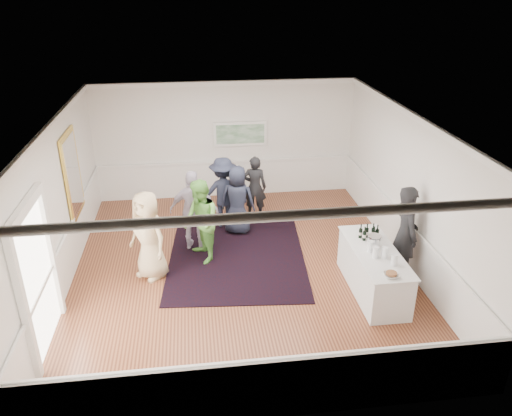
{
  "coord_description": "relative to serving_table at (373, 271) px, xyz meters",
  "views": [
    {
      "loc": [
        -0.86,
        -9.03,
        5.62
      ],
      "look_at": [
        0.34,
        0.2,
        1.3
      ],
      "focal_mm": 35.0,
      "sensor_mm": 36.0,
      "label": 1
    }
  ],
  "objects": [
    {
      "name": "guest_navy",
      "position": [
        -2.36,
        2.84,
        0.39
      ],
      "size": [
        0.94,
        0.76,
        1.67
      ],
      "primitive_type": "imported",
      "rotation": [
        0.0,
        0.0,
        2.82
      ],
      "color": "#202435",
      "rests_on": "floor"
    },
    {
      "name": "serving_table",
      "position": [
        0.0,
        0.0,
        0.0
      ],
      "size": [
        0.84,
        2.21,
        0.89
      ],
      "color": "silver",
      "rests_on": "floor"
    },
    {
      "name": "wine_bottles",
      "position": [
        0.04,
        0.5,
        0.6
      ],
      "size": [
        0.39,
        0.2,
        0.31
      ],
      "color": "black",
      "rests_on": "serving_table"
    },
    {
      "name": "bartender",
      "position": [
        0.74,
        0.39,
        0.56
      ],
      "size": [
        0.5,
        0.75,
        2.01
      ],
      "primitive_type": "imported",
      "rotation": [
        0.0,
        0.0,
        1.59
      ],
      "color": "black",
      "rests_on": "floor"
    },
    {
      "name": "guest_dark_b",
      "position": [
        -1.85,
        3.64,
        0.36
      ],
      "size": [
        0.67,
        0.52,
        1.62
      ],
      "primitive_type": "imported",
      "rotation": [
        0.0,
        0.0,
        2.9
      ],
      "color": "black",
      "rests_on": "floor"
    },
    {
      "name": "wall_back",
      "position": [
        -2.46,
        5.15,
        1.15
      ],
      "size": [
        7.0,
        0.02,
        3.2
      ],
      "primitive_type": "cube",
      "color": "white",
      "rests_on": "floor"
    },
    {
      "name": "guest_tan",
      "position": [
        -4.32,
        1.12,
        0.48
      ],
      "size": [
        1.07,
        1.06,
        1.87
      ],
      "primitive_type": "imported",
      "rotation": [
        0.0,
        0.0,
        -0.78
      ],
      "color": "tan",
      "rests_on": "floor"
    },
    {
      "name": "mirror",
      "position": [
        -5.91,
        2.45,
        1.35
      ],
      "size": [
        0.05,
        1.25,
        1.85
      ],
      "color": "yellow",
      "rests_on": "wall_left"
    },
    {
      "name": "nut_bowl",
      "position": [
        -0.04,
        -0.89,
        0.48
      ],
      "size": [
        0.27,
        0.27,
        0.08
      ],
      "color": "white",
      "rests_on": "serving_table"
    },
    {
      "name": "ceiling",
      "position": [
        -2.46,
        1.15,
        2.75
      ],
      "size": [
        7.0,
        8.0,
        0.02
      ],
      "primitive_type": "cube",
      "color": "white",
      "rests_on": "wall_back"
    },
    {
      "name": "area_rug",
      "position": [
        -2.5,
        1.73,
        -0.44
      ],
      "size": [
        3.26,
        4.09,
        0.02
      ],
      "primitive_type": "cube",
      "rotation": [
        0.0,
        0.0,
        -0.09
      ],
      "color": "black",
      "rests_on": "floor"
    },
    {
      "name": "floor",
      "position": [
        -2.46,
        1.15,
        -0.45
      ],
      "size": [
        8.0,
        8.0,
        0.0
      ],
      "primitive_type": "plane",
      "color": "brown",
      "rests_on": "ground"
    },
    {
      "name": "wall_left",
      "position": [
        -5.96,
        1.15,
        1.15
      ],
      "size": [
        0.02,
        8.0,
        3.2
      ],
      "primitive_type": "cube",
      "color": "white",
      "rests_on": "floor"
    },
    {
      "name": "wall_front",
      "position": [
        -2.46,
        -2.85,
        1.15
      ],
      "size": [
        7.0,
        0.02,
        3.2
      ],
      "primitive_type": "cube",
      "color": "white",
      "rests_on": "floor"
    },
    {
      "name": "guest_green",
      "position": [
        -3.26,
        1.62,
        0.47
      ],
      "size": [
        0.94,
        1.06,
        1.84
      ],
      "primitive_type": "imported",
      "rotation": [
        0.0,
        0.0,
        -1.26
      ],
      "color": "#62AB44",
      "rests_on": "floor"
    },
    {
      "name": "guest_lilac",
      "position": [
        -3.39,
        2.18,
        0.48
      ],
      "size": [
        1.15,
        0.65,
        1.85
      ],
      "primitive_type": "imported",
      "rotation": [
        0.0,
        0.0,
        2.95
      ],
      "color": "#B8ABC0",
      "rests_on": "floor"
    },
    {
      "name": "ice_bucket",
      "position": [
        0.01,
        0.15,
        0.56
      ],
      "size": [
        0.26,
        0.26,
        0.25
      ],
      "primitive_type": "cylinder",
      "color": "silver",
      "rests_on": "serving_table"
    },
    {
      "name": "wainscoting",
      "position": [
        -2.46,
        1.15,
        0.05
      ],
      "size": [
        7.0,
        8.0,
        1.0
      ],
      "primitive_type": null,
      "color": "white",
      "rests_on": "floor"
    },
    {
      "name": "landscape_painting",
      "position": [
        -2.06,
        5.09,
        1.33
      ],
      "size": [
        1.44,
        0.06,
        0.66
      ],
      "color": "white",
      "rests_on": "wall_back"
    },
    {
      "name": "doorway",
      "position": [
        -5.9,
        -0.75,
        0.97
      ],
      "size": [
        0.1,
        1.78,
        2.56
      ],
      "color": "white",
      "rests_on": "wall_left"
    },
    {
      "name": "juice_pitchers",
      "position": [
        -0.0,
        -0.27,
        0.56
      ],
      "size": [
        0.38,
        0.65,
        0.24
      ],
      "color": "#66B741",
      "rests_on": "serving_table"
    },
    {
      "name": "guest_dark_a",
      "position": [
        -2.67,
        3.23,
        0.43
      ],
      "size": [
        1.16,
        0.69,
        1.77
      ],
      "primitive_type": "imported",
      "rotation": [
        0.0,
        0.0,
        3.17
      ],
      "color": "#202435",
      "rests_on": "floor"
    },
    {
      "name": "wall_right",
      "position": [
        1.04,
        1.15,
        1.15
      ],
      "size": [
        0.02,
        8.0,
        3.2
      ],
      "primitive_type": "cube",
      "color": "white",
      "rests_on": "floor"
    }
  ]
}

